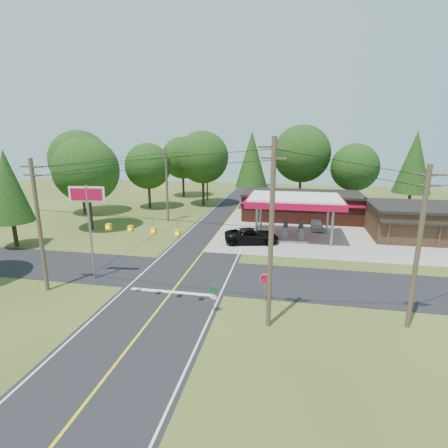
% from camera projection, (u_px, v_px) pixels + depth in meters
% --- Properties ---
extents(ground, '(120.00, 120.00, 0.00)m').
position_uv_depth(ground, '(186.00, 274.00, 29.85)').
color(ground, '#3C4E1B').
rests_on(ground, ground).
extents(main_highway, '(8.00, 120.00, 0.02)m').
position_uv_depth(main_highway, '(186.00, 274.00, 29.84)').
color(main_highway, black).
rests_on(main_highway, ground).
extents(cross_road, '(70.00, 7.00, 0.02)m').
position_uv_depth(cross_road, '(186.00, 274.00, 29.84)').
color(cross_road, black).
rests_on(cross_road, ground).
extents(lane_center_yellow, '(0.15, 110.00, 0.00)m').
position_uv_depth(lane_center_yellow, '(186.00, 274.00, 29.84)').
color(lane_center_yellow, yellow).
rests_on(lane_center_yellow, main_highway).
extents(gas_canopy, '(10.60, 7.40, 4.88)m').
position_uv_depth(gas_canopy, '(295.00, 202.00, 39.53)').
color(gas_canopy, gray).
rests_on(gas_canopy, ground).
extents(convenience_store, '(16.40, 7.55, 3.80)m').
position_uv_depth(convenience_store, '(301.00, 206.00, 49.42)').
color(convenience_store, '#522117').
rests_on(convenience_store, ground).
extents(utility_pole_near_right, '(1.80, 0.30, 11.50)m').
position_uv_depth(utility_pole_near_right, '(271.00, 234.00, 20.35)').
color(utility_pole_near_right, '#473828').
rests_on(utility_pole_near_right, ground).
extents(utility_pole_near_left, '(1.80, 0.30, 10.00)m').
position_uv_depth(utility_pole_near_left, '(39.00, 224.00, 25.55)').
color(utility_pole_near_left, '#473828').
rests_on(utility_pole_near_left, ground).
extents(utility_pole_far_left, '(1.80, 0.30, 10.00)m').
position_uv_depth(utility_pole_far_left, '(167.00, 184.00, 47.17)').
color(utility_pole_far_left, '#473828').
rests_on(utility_pole_far_left, ground).
extents(utility_pole_right_b, '(1.80, 0.30, 10.00)m').
position_uv_depth(utility_pole_right_b, '(418.00, 247.00, 20.40)').
color(utility_pole_right_b, '#473828').
rests_on(utility_pole_right_b, ground).
extents(utility_pole_north, '(0.30, 0.30, 9.50)m').
position_uv_depth(utility_pole_north, '(207.00, 174.00, 63.19)').
color(utility_pole_north, '#473828').
rests_on(utility_pole_north, ground).
extents(overhead_beacons, '(17.04, 2.04, 1.03)m').
position_uv_depth(overhead_beacons, '(141.00, 219.00, 22.79)').
color(overhead_beacons, black).
rests_on(overhead_beacons, ground).
extents(treeline_backdrop, '(70.27, 51.59, 13.30)m').
position_uv_depth(treeline_backdrop, '(238.00, 164.00, 50.71)').
color(treeline_backdrop, '#332316').
rests_on(treeline_backdrop, ground).
extents(suv_car, '(7.08, 7.08, 1.65)m').
position_uv_depth(suv_car, '(251.00, 236.00, 38.34)').
color(suv_car, black).
rests_on(suv_car, ground).
extents(sedan_car, '(3.73, 3.73, 1.21)m').
position_uv_depth(sedan_car, '(317.00, 225.00, 43.89)').
color(sedan_car, silver).
rests_on(sedan_car, ground).
extents(big_stop_sign, '(2.89, 0.39, 7.80)m').
position_uv_depth(big_stop_sign, '(88.00, 209.00, 27.45)').
color(big_stop_sign, gray).
rests_on(big_stop_sign, ground).
extents(octagonal_stop_sign, '(0.75, 0.15, 2.12)m').
position_uv_depth(octagonal_stop_sign, '(265.00, 281.00, 24.56)').
color(octagonal_stop_sign, gray).
rests_on(octagonal_stop_sign, ground).
extents(route_sign_post, '(0.44, 0.14, 2.16)m').
position_uv_depth(route_sign_post, '(214.00, 295.00, 23.10)').
color(route_sign_post, gray).
rests_on(route_sign_post, ground).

